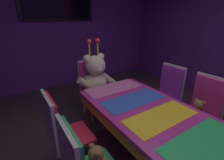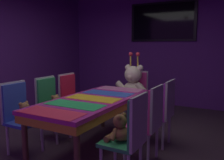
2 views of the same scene
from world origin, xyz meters
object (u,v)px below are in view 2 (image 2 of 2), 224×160
at_px(chair_left_0, 18,110).
at_px(teddy_left_1, 56,104).
at_px(teddy_right_1, 140,117).
at_px(wall_tv, 162,22).
at_px(banquet_table, 93,105).
at_px(throne_chair, 136,91).
at_px(chair_right_1, 151,116).
at_px(chair_right_2, 165,106).
at_px(chair_right_0, 132,131).
at_px(king_teddy_bear, 133,85).
at_px(chair_left_2, 70,95).
at_px(teddy_right_0, 120,129).
at_px(chair_left_1, 49,101).
at_px(teddy_left_0, 25,113).

bearing_deg(chair_left_0, teddy_left_1, 75.54).
distance_m(teddy_right_1, wall_tv, 3.50).
distance_m(banquet_table, teddy_left_1, 0.72).
bearing_deg(throne_chair, chair_right_1, 29.03).
bearing_deg(chair_right_2, chair_right_1, 89.38).
height_order(chair_right_1, throne_chair, same).
bearing_deg(wall_tv, chair_right_2, -71.24).
bearing_deg(chair_right_2, chair_right_0, 90.15).
height_order(teddy_left_1, king_teddy_bear, king_teddy_bear).
height_order(banquet_table, chair_left_2, chair_left_2).
height_order(chair_right_2, throne_chair, same).
bearing_deg(wall_tv, teddy_right_0, -79.06).
relative_size(chair_left_1, king_teddy_bear, 1.10).
height_order(chair_left_0, chair_left_1, same).
relative_size(chair_left_2, teddy_right_0, 3.06).
distance_m(chair_left_0, teddy_left_1, 0.62).
distance_m(teddy_right_0, chair_right_2, 1.18).
xyz_separation_m(banquet_table, chair_left_0, (-0.87, -0.58, -0.06)).
relative_size(chair_left_2, teddy_right_1, 3.60).
bearing_deg(chair_right_0, king_teddy_bear, -66.28).
distance_m(banquet_table, chair_left_2, 1.02).
xyz_separation_m(chair_left_0, chair_left_1, (0.01, 0.60, 0.00)).
height_order(chair_left_2, throne_chair, same).
bearing_deg(chair_right_1, teddy_left_1, -0.35).
height_order(chair_left_1, chair_left_2, same).
relative_size(teddy_left_0, throne_chair, 0.29).
xyz_separation_m(chair_left_2, chair_right_0, (1.71, -1.14, 0.00)).
xyz_separation_m(teddy_left_0, throne_chair, (0.72, 2.12, 0.02)).
height_order(chair_left_2, king_teddy_bear, king_teddy_bear).
xyz_separation_m(banquet_table, teddy_left_0, (-0.72, -0.58, -0.08)).
distance_m(teddy_right_0, throne_chair, 2.24).
bearing_deg(teddy_right_1, throne_chair, -65.19).
bearing_deg(chair_left_0, banquet_table, 33.79).
distance_m(chair_left_2, chair_right_2, 1.71).
distance_m(teddy_left_1, teddy_right_0, 1.55).
height_order(teddy_right_1, throne_chair, throne_chair).
distance_m(chair_right_0, teddy_right_1, 0.61).
relative_size(chair_left_1, wall_tv, 0.61).
bearing_deg(teddy_right_0, teddy_left_1, -22.95).
bearing_deg(chair_left_1, chair_right_2, 18.34).
relative_size(chair_left_1, teddy_right_1, 3.60).
bearing_deg(teddy_right_0, chair_right_1, -102.90).
relative_size(banquet_table, wall_tv, 1.25).
bearing_deg(banquet_table, chair_right_2, 34.64).
bearing_deg(king_teddy_bear, teddy_left_0, -20.32).
bearing_deg(throne_chair, chair_left_2, -41.00).
relative_size(chair_right_0, teddy_right_0, 3.06).
bearing_deg(chair_right_0, teddy_left_0, 0.06).
bearing_deg(chair_right_1, chair_left_2, -17.78).
relative_size(chair_left_1, chair_right_0, 1.00).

